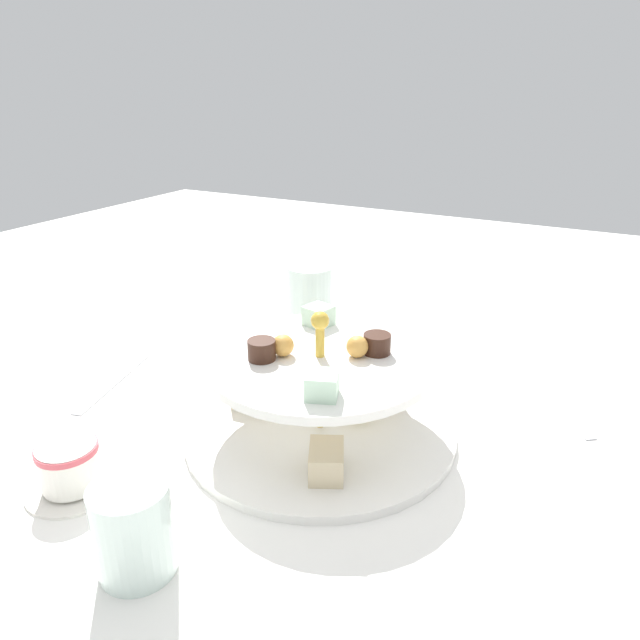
{
  "coord_description": "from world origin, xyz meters",
  "views": [
    {
      "loc": [
        -0.51,
        -0.27,
        0.37
      ],
      "look_at": [
        0.0,
        0.0,
        0.14
      ],
      "focal_mm": 32.92,
      "sensor_mm": 36.0,
      "label": 1
    }
  ],
  "objects_px": {
    "water_glass_short_left": "(134,529)",
    "butter_knife_right": "(114,382)",
    "water_glass_tall_right": "(310,305)",
    "teacup_with_saucer": "(70,469)",
    "butter_knife_left": "(553,401)",
    "tiered_serving_stand": "(320,400)"
  },
  "relations": [
    {
      "from": "butter_knife_right",
      "to": "butter_knife_left",
      "type": "bearing_deg",
      "value": 97.65
    },
    {
      "from": "tiered_serving_stand",
      "to": "water_glass_short_left",
      "type": "xyz_separation_m",
      "value": [
        -0.25,
        0.04,
        -0.0
      ]
    },
    {
      "from": "water_glass_short_left",
      "to": "butter_knife_right",
      "type": "height_order",
      "value": "water_glass_short_left"
    },
    {
      "from": "teacup_with_saucer",
      "to": "butter_knife_left",
      "type": "distance_m",
      "value": 0.56
    },
    {
      "from": "butter_knife_right",
      "to": "water_glass_tall_right",
      "type": "bearing_deg",
      "value": 129.35
    },
    {
      "from": "tiered_serving_stand",
      "to": "butter_knife_right",
      "type": "bearing_deg",
      "value": 94.33
    },
    {
      "from": "tiered_serving_stand",
      "to": "butter_knife_right",
      "type": "height_order",
      "value": "tiered_serving_stand"
    },
    {
      "from": "water_glass_tall_right",
      "to": "teacup_with_saucer",
      "type": "xyz_separation_m",
      "value": [
        -0.42,
        0.04,
        -0.04
      ]
    },
    {
      "from": "butter_knife_left",
      "to": "teacup_with_saucer",
      "type": "bearing_deg",
      "value": 99.15
    },
    {
      "from": "butter_knife_left",
      "to": "tiered_serving_stand",
      "type": "bearing_deg",
      "value": 94.89
    },
    {
      "from": "water_glass_short_left",
      "to": "butter_knife_left",
      "type": "relative_size",
      "value": 0.48
    },
    {
      "from": "water_glass_tall_right",
      "to": "teacup_with_saucer",
      "type": "relative_size",
      "value": 1.36
    },
    {
      "from": "water_glass_tall_right",
      "to": "butter_knife_right",
      "type": "xyz_separation_m",
      "value": [
        -0.24,
        0.17,
        -0.06
      ]
    },
    {
      "from": "water_glass_tall_right",
      "to": "water_glass_short_left",
      "type": "bearing_deg",
      "value": -168.82
    },
    {
      "from": "teacup_with_saucer",
      "to": "butter_knife_left",
      "type": "height_order",
      "value": "teacup_with_saucer"
    },
    {
      "from": "water_glass_short_left",
      "to": "butter_knife_right",
      "type": "distance_m",
      "value": 0.35
    },
    {
      "from": "water_glass_short_left",
      "to": "butter_knife_right",
      "type": "relative_size",
      "value": 0.48
    },
    {
      "from": "teacup_with_saucer",
      "to": "butter_knife_left",
      "type": "bearing_deg",
      "value": -44.74
    },
    {
      "from": "water_glass_tall_right",
      "to": "teacup_with_saucer",
      "type": "bearing_deg",
      "value": 174.67
    },
    {
      "from": "water_glass_tall_right",
      "to": "butter_knife_left",
      "type": "bearing_deg",
      "value": -92.73
    },
    {
      "from": "teacup_with_saucer",
      "to": "butter_knife_right",
      "type": "xyz_separation_m",
      "value": [
        0.18,
        0.13,
        -0.02
      ]
    },
    {
      "from": "tiered_serving_stand",
      "to": "butter_knife_right",
      "type": "xyz_separation_m",
      "value": [
        -0.02,
        0.3,
        -0.04
      ]
    }
  ]
}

